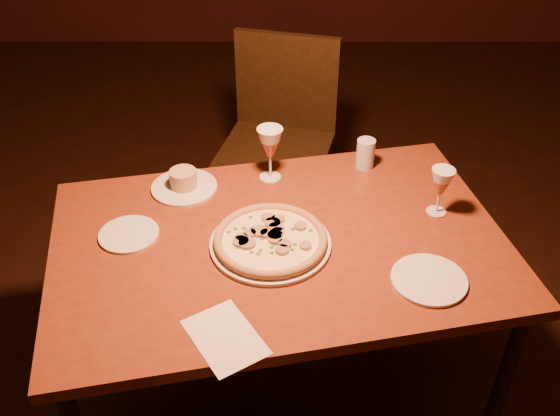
{
  "coord_description": "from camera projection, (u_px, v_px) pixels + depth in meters",
  "views": [
    {
      "loc": [
        0.24,
        -1.41,
        1.97
      ],
      "look_at": [
        0.24,
        0.12,
        0.83
      ],
      "focal_mm": 40.0,
      "sensor_mm": 36.0,
      "label": 1
    }
  ],
  "objects": [
    {
      "name": "floor",
      "position": [
        216.0,
        405.0,
        2.31
      ],
      "size": [
        7.0,
        7.0,
        0.0
      ],
      "primitive_type": "plane",
      "color": "black",
      "rests_on": "ground"
    },
    {
      "name": "dining_table",
      "position": [
        279.0,
        255.0,
        1.96
      ],
      "size": [
        1.54,
        1.15,
        0.74
      ],
      "rotation": [
        0.0,
        0.0,
        0.2
      ],
      "color": "brown",
      "rests_on": "floor"
    },
    {
      "name": "chair_far",
      "position": [
        279.0,
        136.0,
        2.81
      ],
      "size": [
        0.57,
        0.57,
        0.97
      ],
      "rotation": [
        0.0,
        0.0,
        -0.25
      ],
      "color": "black",
      "rests_on": "floor"
    },
    {
      "name": "pizza_plate",
      "position": [
        270.0,
        240.0,
        1.89
      ],
      "size": [
        0.37,
        0.37,
        0.04
      ],
      "color": "silver",
      "rests_on": "dining_table"
    },
    {
      "name": "ramekin_saucer",
      "position": [
        184.0,
        183.0,
        2.13
      ],
      "size": [
        0.22,
        0.22,
        0.07
      ],
      "color": "silver",
      "rests_on": "dining_table"
    },
    {
      "name": "wine_glass_far",
      "position": [
        270.0,
        154.0,
        2.14
      ],
      "size": [
        0.09,
        0.09,
        0.2
      ],
      "primitive_type": null,
      "color": "#AA5147",
      "rests_on": "dining_table"
    },
    {
      "name": "wine_glass_right",
      "position": [
        440.0,
        191.0,
        1.98
      ],
      "size": [
        0.07,
        0.07,
        0.16
      ],
      "primitive_type": null,
      "color": "#AA5147",
      "rests_on": "dining_table"
    },
    {
      "name": "water_tumbler",
      "position": [
        365.0,
        154.0,
        2.22
      ],
      "size": [
        0.07,
        0.07,
        0.11
      ],
      "primitive_type": "cylinder",
      "color": "silver",
      "rests_on": "dining_table"
    },
    {
      "name": "side_plate_left",
      "position": [
        129.0,
        234.0,
        1.93
      ],
      "size": [
        0.19,
        0.19,
        0.01
      ],
      "primitive_type": "cylinder",
      "color": "silver",
      "rests_on": "dining_table"
    },
    {
      "name": "side_plate_near",
      "position": [
        429.0,
        280.0,
        1.77
      ],
      "size": [
        0.22,
        0.22,
        0.01
      ],
      "primitive_type": "cylinder",
      "color": "silver",
      "rests_on": "dining_table"
    },
    {
      "name": "menu_card",
      "position": [
        225.0,
        337.0,
        1.61
      ],
      "size": [
        0.25,
        0.27,
        0.0
      ],
      "primitive_type": "cube",
      "rotation": [
        0.0,
        0.0,
        0.56
      ],
      "color": "silver",
      "rests_on": "dining_table"
    }
  ]
}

